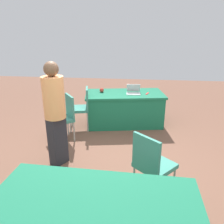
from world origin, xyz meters
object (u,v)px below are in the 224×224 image
(chair_near_front, at_px, (64,115))
(scissors_red, at_px, (147,94))
(laptop_silver, at_px, (133,92))
(yarn_ball, at_px, (102,90))
(chair_tucked_left, at_px, (82,106))
(chair_tucked_right, at_px, (152,162))
(person_attendee_browsing, at_px, (55,110))
(table_foreground, at_px, (124,108))

(chair_near_front, bearing_deg, scissors_red, -95.76)
(laptop_silver, distance_m, yarn_ball, 0.76)
(chair_tucked_left, height_order, chair_tucked_right, chair_tucked_left)
(person_attendee_browsing, distance_m, yarn_ball, 1.95)
(chair_near_front, bearing_deg, chair_tucked_right, -169.42)
(chair_tucked_left, xyz_separation_m, scissors_red, (-1.47, -0.43, 0.22))
(chair_near_front, xyz_separation_m, laptop_silver, (-1.36, -0.98, 0.28))
(chair_near_front, relative_size, scissors_red, 5.23)
(chair_near_front, relative_size, chair_tucked_left, 0.97)
(chair_tucked_left, relative_size, scissors_red, 5.38)
(table_foreground, xyz_separation_m, chair_tucked_right, (-0.53, 2.57, 0.16))
(chair_near_front, relative_size, person_attendee_browsing, 0.54)
(chair_near_front, bearing_deg, yarn_ball, -67.50)
(table_foreground, distance_m, person_attendee_browsing, 2.21)
(yarn_ball, bearing_deg, person_attendee_browsing, 76.97)
(chair_tucked_right, distance_m, person_attendee_browsing, 1.71)
(chair_tucked_right, relative_size, scissors_red, 5.34)
(yarn_ball, bearing_deg, table_foreground, 178.86)
(chair_tucked_left, height_order, yarn_ball, chair_tucked_left)
(yarn_ball, relative_size, scissors_red, 0.57)
(person_attendee_browsing, distance_m, laptop_silver, 2.22)
(person_attendee_browsing, height_order, laptop_silver, person_attendee_browsing)
(person_attendee_browsing, height_order, yarn_ball, person_attendee_browsing)
(chair_near_front, height_order, yarn_ball, chair_near_front)
(scissors_red, bearing_deg, chair_tucked_right, 17.06)
(table_foreground, relative_size, chair_tucked_left, 2.01)
(chair_near_front, height_order, laptop_silver, laptop_silver)
(person_attendee_browsing, xyz_separation_m, yarn_ball, (-0.44, -1.90, -0.15))
(table_foreground, height_order, person_attendee_browsing, person_attendee_browsing)
(scissors_red, bearing_deg, person_attendee_browsing, -21.66)
(chair_tucked_left, bearing_deg, table_foreground, -77.95)
(chair_tucked_right, distance_m, laptop_silver, 2.58)
(table_foreground, distance_m, yarn_ball, 0.70)
(chair_tucked_left, distance_m, yarn_ball, 0.64)
(chair_near_front, xyz_separation_m, chair_tucked_left, (-0.22, -0.57, 0.02))
(table_foreground, bearing_deg, laptop_silver, 174.91)
(chair_tucked_right, relative_size, yarn_ball, 9.42)
(laptop_silver, bearing_deg, person_attendee_browsing, 54.47)
(laptop_silver, bearing_deg, yarn_ball, -5.15)
(chair_near_front, height_order, person_attendee_browsing, person_attendee_browsing)
(table_foreground, bearing_deg, person_attendee_browsing, 62.35)
(chair_tucked_right, distance_m, scissors_red, 2.58)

